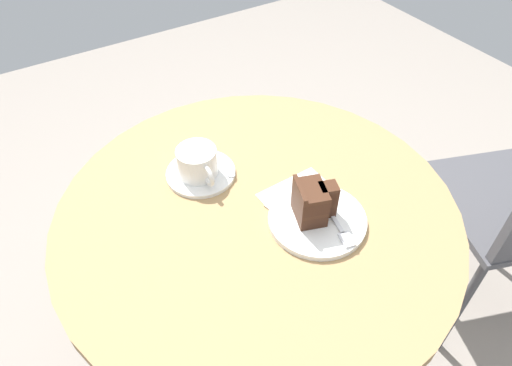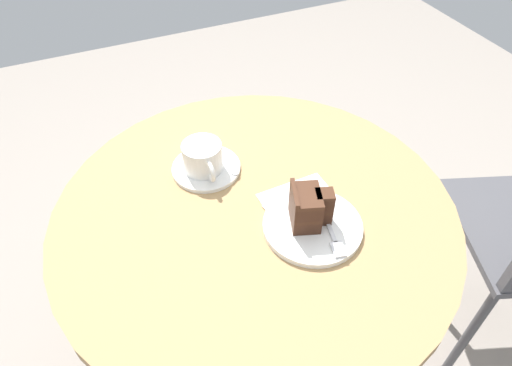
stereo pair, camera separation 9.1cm
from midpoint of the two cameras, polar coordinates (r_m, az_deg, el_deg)
ground_plane at (r=1.52m, az=-1.74°, el=-21.64°), size 4.40×4.40×0.01m
cafe_table at (r=1.00m, az=-2.48°, el=-7.72°), size 0.81×0.81×0.71m
saucer at (r=1.00m, az=-9.52°, el=1.12°), size 0.15×0.15×0.01m
coffee_cup at (r=0.97m, az=-10.02°, el=2.48°), size 0.12×0.08×0.06m
teaspoon at (r=0.99m, az=-6.73°, el=1.77°), size 0.10×0.02×0.00m
cake_plate at (r=0.89m, az=4.76°, el=-4.71°), size 0.19×0.19×0.01m
cake_slice at (r=0.86m, az=4.09°, el=-2.53°), size 0.08×0.09×0.08m
fork at (r=0.88m, az=7.33°, el=-5.49°), size 0.14×0.05×0.00m
napkin at (r=0.92m, az=3.78°, el=-2.79°), size 0.18×0.16×0.00m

